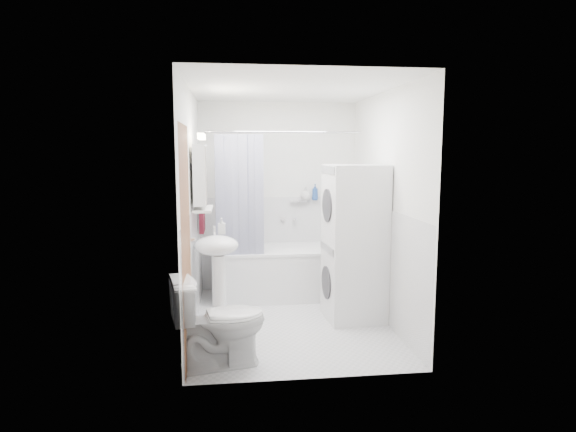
{
  "coord_description": "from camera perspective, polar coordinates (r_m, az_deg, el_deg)",
  "views": [
    {
      "loc": [
        -0.61,
        -4.85,
        1.78
      ],
      "look_at": [
        -0.01,
        0.15,
        1.11
      ],
      "focal_mm": 30.0,
      "sensor_mm": 36.0,
      "label": 1
    }
  ],
  "objects": [
    {
      "name": "shower_curtain",
      "position": [
        5.48,
        -5.7,
        2.04
      ],
      "size": [
        0.55,
        0.02,
        1.45
      ],
      "color": "#141847",
      "rests_on": "curtain_rod"
    },
    {
      "name": "room_walls",
      "position": [
        4.89,
        0.34,
        4.2
      ],
      "size": [
        2.6,
        2.6,
        2.6
      ],
      "color": "white",
      "rests_on": "ground"
    },
    {
      "name": "shelf",
      "position": [
        4.99,
        -10.01,
        0.84
      ],
      "size": [
        0.18,
        0.54,
        0.02
      ],
      "primitive_type": "cube",
      "color": "silver",
      "rests_on": "room_walls"
    },
    {
      "name": "towel",
      "position": [
        5.57,
        -10.2,
        2.51
      ],
      "size": [
        0.07,
        0.35,
        0.84
      ],
      "color": "#4F1626",
      "rests_on": "room_walls"
    },
    {
      "name": "bathtub",
      "position": [
        5.98,
        -0.73,
        -6.37
      ],
      "size": [
        1.59,
        0.75,
        0.61
      ],
      "color": "white",
      "rests_on": "ground"
    },
    {
      "name": "shelf_bottle",
      "position": [
        4.83,
        -10.12,
        1.19
      ],
      "size": [
        0.07,
        0.18,
        0.07
      ],
      "primitive_type": "imported",
      "color": "gray",
      "rests_on": "shelf"
    },
    {
      "name": "shampoo_a",
      "position": [
        6.19,
        2.13,
        2.49
      ],
      "size": [
        0.13,
        0.17,
        0.13
      ],
      "primitive_type": "imported",
      "color": "gray",
      "rests_on": "shower_caddy"
    },
    {
      "name": "toilet",
      "position": [
        4.12,
        -8.15,
        -12.3
      ],
      "size": [
        0.85,
        0.58,
        0.76
      ],
      "primitive_type": "imported",
      "rotation": [
        0.0,
        0.0,
        1.78
      ],
      "color": "white",
      "rests_on": "ground"
    },
    {
      "name": "floor",
      "position": [
        5.2,
        0.33,
        -12.39
      ],
      "size": [
        2.6,
        2.6,
        0.0
      ],
      "primitive_type": "plane",
      "color": "silver",
      "rests_on": "ground"
    },
    {
      "name": "medicine_cabinet",
      "position": [
        4.96,
        -10.28,
        5.03
      ],
      "size": [
        0.13,
        0.5,
        0.71
      ],
      "color": "white",
      "rests_on": "room_walls"
    },
    {
      "name": "shower_caddy",
      "position": [
        6.18,
        1.25,
        1.78
      ],
      "size": [
        0.22,
        0.06,
        0.02
      ],
      "primitive_type": "cube",
      "color": "silver",
      "rests_on": "room_walls"
    },
    {
      "name": "shelf_cup",
      "position": [
        5.1,
        -9.95,
        1.7
      ],
      "size": [
        0.1,
        0.09,
        0.1
      ],
      "primitive_type": "imported",
      "color": "gray",
      "rests_on": "shelf"
    },
    {
      "name": "wainscot",
      "position": [
        5.31,
        -0.06,
        -5.21
      ],
      "size": [
        1.98,
        2.58,
        2.58
      ],
      "color": "white",
      "rests_on": "ground"
    },
    {
      "name": "washer_dryer",
      "position": [
        5.13,
        7.83,
        -3.18
      ],
      "size": [
        0.62,
        0.61,
        1.65
      ],
      "rotation": [
        0.0,
        0.0,
        0.05
      ],
      "color": "white",
      "rests_on": "ground"
    },
    {
      "name": "tub_spout",
      "position": [
        6.21,
        0.77,
        -0.28
      ],
      "size": [
        0.04,
        0.12,
        0.04
      ],
      "primitive_type": "cylinder",
      "rotation": [
        1.57,
        0.0,
        0.0
      ],
      "color": "silver",
      "rests_on": "room_walls"
    },
    {
      "name": "door",
      "position": [
        4.38,
        -11.19,
        -2.77
      ],
      "size": [
        0.05,
        2.0,
        2.0
      ],
      "color": "brown",
      "rests_on": "ground"
    },
    {
      "name": "soap_pump",
      "position": [
        5.16,
        -7.86,
        -1.69
      ],
      "size": [
        0.08,
        0.17,
        0.08
      ],
      "primitive_type": "imported",
      "color": "gray",
      "rests_on": "sink"
    },
    {
      "name": "curtain_rod",
      "position": [
        5.49,
        -0.41,
        9.93
      ],
      "size": [
        1.77,
        0.02,
        0.02
      ],
      "primitive_type": "cylinder",
      "rotation": [
        0.0,
        1.57,
        0.0
      ],
      "color": "silver",
      "rests_on": "room_walls"
    },
    {
      "name": "sink",
      "position": [
        4.89,
        -8.39,
        -5.16
      ],
      "size": [
        0.44,
        0.37,
        1.04
      ],
      "color": "white",
      "rests_on": "ground"
    },
    {
      "name": "shampoo_b",
      "position": [
        6.21,
        3.22,
        2.27
      ],
      "size": [
        0.08,
        0.21,
        0.08
      ],
      "primitive_type": "imported",
      "color": "#244A92",
      "rests_on": "shower_caddy"
    }
  ]
}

